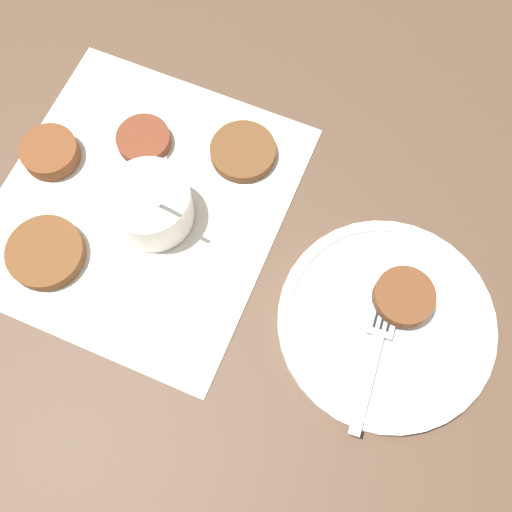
{
  "coord_description": "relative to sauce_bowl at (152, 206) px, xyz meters",
  "views": [
    {
      "loc": [
        -0.26,
        -0.23,
        0.64
      ],
      "look_at": [
        -0.04,
        -0.15,
        0.02
      ],
      "focal_mm": 42.0,
      "sensor_mm": 36.0,
      "label": 1
    }
  ],
  "objects": [
    {
      "name": "sauce_bowl",
      "position": [
        0.0,
        0.0,
        0.0
      ],
      "size": [
        0.1,
        0.09,
        0.11
      ],
      "color": "white",
      "rests_on": "napkin"
    },
    {
      "name": "fritter_0",
      "position": [
        -0.09,
        0.1,
        -0.02
      ],
      "size": [
        0.09,
        0.09,
        0.02
      ],
      "color": "brown",
      "rests_on": "napkin"
    },
    {
      "name": "fritter_1",
      "position": [
        0.11,
        -0.07,
        -0.02
      ],
      "size": [
        0.08,
        0.08,
        0.01
      ],
      "color": "brown",
      "rests_on": "napkin"
    },
    {
      "name": "fork",
      "position": [
        -0.06,
        -0.28,
        -0.01
      ],
      "size": [
        0.17,
        0.03,
        0.0
      ],
      "color": "silver",
      "rests_on": "serving_plate"
    },
    {
      "name": "serving_plate",
      "position": [
        -0.04,
        -0.29,
        -0.02
      ],
      "size": [
        0.24,
        0.24,
        0.02
      ],
      "color": "white",
      "rests_on": "ground_plane"
    },
    {
      "name": "fritter_3",
      "position": [
        0.03,
        0.15,
        -0.02
      ],
      "size": [
        0.07,
        0.07,
        0.02
      ],
      "color": "brown",
      "rests_on": "napkin"
    },
    {
      "name": "fritter_2",
      "position": [
        0.08,
        0.05,
        -0.02
      ],
      "size": [
        0.06,
        0.06,
        0.01
      ],
      "color": "brown",
      "rests_on": "napkin"
    },
    {
      "name": "ground_plane",
      "position": [
        0.03,
        0.02,
        -0.03
      ],
      "size": [
        4.0,
        4.0,
        0.0
      ],
      "primitive_type": "plane",
      "color": "#4C3828"
    },
    {
      "name": "napkin",
      "position": [
        0.01,
        0.03,
        -0.03
      ],
      "size": [
        0.37,
        0.35,
        0.0
      ],
      "color": "silver",
      "rests_on": "ground_plane"
    },
    {
      "name": "fritter_on_plate",
      "position": [
        -0.01,
        -0.29,
        0.0
      ],
      "size": [
        0.06,
        0.06,
        0.02
      ],
      "color": "brown",
      "rests_on": "serving_plate"
    }
  ]
}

